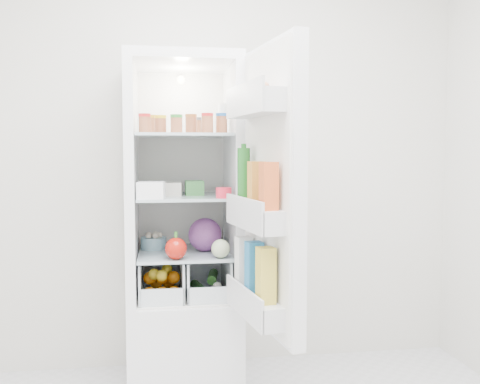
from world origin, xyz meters
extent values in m
cube|color=beige|center=(0.00, 1.50, 1.30)|extent=(3.00, 0.02, 2.60)
cube|color=white|center=(-0.20, 1.21, 0.25)|extent=(0.60, 0.60, 0.50)
cube|color=white|center=(-0.20, 1.21, 1.77)|extent=(0.60, 0.60, 0.05)
cube|color=white|center=(-0.20, 1.49, 1.12)|extent=(0.60, 0.05, 1.25)
cube|color=white|center=(-0.47, 1.21, 1.12)|extent=(0.05, 0.60, 1.25)
cube|color=white|center=(0.07, 1.21, 1.12)|extent=(0.05, 0.60, 1.25)
cube|color=white|center=(-0.20, 1.46, 1.12)|extent=(0.50, 0.01, 1.25)
sphere|color=white|center=(-0.20, 1.42, 1.71)|extent=(0.05, 0.05, 0.05)
cube|color=#A1B4BD|center=(-0.20, 1.19, 0.74)|extent=(0.49, 0.53, 0.01)
cube|color=#A1B4BD|center=(-0.20, 1.19, 1.05)|extent=(0.49, 0.53, 0.02)
cube|color=#A1B4BD|center=(-0.20, 1.19, 1.38)|extent=(0.49, 0.53, 0.02)
cylinder|color=#B21919|center=(-0.40, 1.05, 1.43)|extent=(0.06, 0.06, 0.08)
cylinder|color=gold|center=(-0.32, 1.10, 1.43)|extent=(0.06, 0.06, 0.08)
cylinder|color=#267226|center=(-0.24, 1.02, 1.43)|extent=(0.06, 0.06, 0.08)
cylinder|color=brown|center=(-0.16, 1.12, 1.43)|extent=(0.06, 0.06, 0.08)
cylinder|color=#B21919|center=(-0.08, 1.05, 1.43)|extent=(0.06, 0.06, 0.08)
cylinder|color=#194C8C|center=(0.00, 1.10, 1.43)|extent=(0.06, 0.06, 0.08)
cylinder|color=#BF8C19|center=(-0.36, 1.28, 1.43)|extent=(0.06, 0.06, 0.08)
cylinder|color=#4C4C4C|center=(-0.12, 1.30, 1.43)|extent=(0.06, 0.06, 0.08)
cylinder|color=white|center=(0.01, 1.16, 1.47)|extent=(0.06, 0.06, 0.16)
cube|color=white|center=(-0.37, 0.99, 1.10)|extent=(0.14, 0.14, 0.08)
cube|color=silver|center=(-0.27, 1.18, 1.09)|extent=(0.13, 0.13, 0.07)
cylinder|color=red|center=(-0.01, 0.97, 1.08)|extent=(0.09, 0.09, 0.05)
cube|color=#397F3C|center=(-0.14, 1.20, 1.10)|extent=(0.10, 0.14, 0.08)
sphere|color=#5C1F58|center=(-0.08, 1.18, 0.84)|extent=(0.18, 0.18, 0.18)
sphere|color=#B5160B|center=(-0.25, 0.97, 0.80)|extent=(0.11, 0.11, 0.11)
cylinder|color=#8FC1D5|center=(-0.36, 1.29, 0.78)|extent=(0.19, 0.19, 0.07)
sphere|color=#ADBF8F|center=(-0.02, 0.97, 0.80)|extent=(0.10, 0.10, 0.10)
sphere|color=orange|center=(-0.39, 1.06, 0.55)|extent=(0.07, 0.07, 0.07)
sphere|color=orange|center=(-0.32, 1.06, 0.55)|extent=(0.07, 0.07, 0.07)
sphere|color=orange|center=(-0.26, 1.06, 0.55)|extent=(0.07, 0.07, 0.07)
sphere|color=orange|center=(-0.39, 1.19, 0.61)|extent=(0.07, 0.07, 0.07)
sphere|color=orange|center=(-0.32, 1.19, 0.61)|extent=(0.07, 0.07, 0.07)
sphere|color=orange|center=(-0.26, 1.19, 0.61)|extent=(0.07, 0.07, 0.07)
sphere|color=orange|center=(-0.35, 1.31, 0.55)|extent=(0.07, 0.07, 0.07)
sphere|color=orange|center=(-0.28, 1.31, 0.55)|extent=(0.07, 0.07, 0.07)
sphere|color=yellow|center=(-0.36, 1.12, 0.64)|extent=(0.06, 0.06, 0.06)
sphere|color=yellow|center=(-0.29, 1.24, 0.64)|extent=(0.06, 0.06, 0.06)
sphere|color=yellow|center=(-0.32, 1.08, 0.64)|extent=(0.06, 0.06, 0.06)
cylinder|color=#1B4717|center=(-0.12, 1.19, 0.54)|extent=(0.09, 0.21, 0.05)
cylinder|color=#1B4717|center=(-0.04, 1.24, 0.59)|extent=(0.08, 0.21, 0.05)
sphere|color=white|center=(-0.08, 1.06, 0.54)|extent=(0.05, 0.05, 0.05)
sphere|color=white|center=(-0.03, 1.08, 0.57)|extent=(0.05, 0.05, 0.05)
cube|color=white|center=(0.18, 0.62, 1.12)|extent=(0.16, 0.60, 1.30)
cube|color=white|center=(0.14, 0.61, 1.12)|extent=(0.10, 0.55, 1.26)
cube|color=silver|center=(0.09, 0.61, 1.50)|extent=(0.19, 0.51, 0.10)
cube|color=silver|center=(0.09, 0.61, 1.00)|extent=(0.19, 0.51, 0.10)
cube|color=silver|center=(0.09, 0.61, 0.60)|extent=(0.19, 0.51, 0.10)
sphere|color=#A06448|center=(0.11, 0.49, 1.56)|extent=(0.05, 0.05, 0.05)
sphere|color=#A06448|center=(0.09, 0.56, 1.56)|extent=(0.05, 0.05, 0.05)
sphere|color=#A06448|center=(0.08, 0.64, 1.56)|extent=(0.05, 0.05, 0.05)
sphere|color=#A06448|center=(0.07, 0.72, 1.56)|extent=(0.05, 0.05, 0.05)
cylinder|color=#1B5E1D|center=(0.06, 0.75, 1.18)|extent=(0.06, 0.06, 0.26)
cube|color=orange|center=(0.09, 0.57, 1.15)|extent=(0.07, 0.07, 0.20)
cube|color=orange|center=(0.12, 0.43, 1.15)|extent=(0.07, 0.07, 0.20)
cube|color=white|center=(0.06, 0.75, 0.77)|extent=(0.08, 0.08, 0.24)
cube|color=#247BB8|center=(0.09, 0.60, 0.77)|extent=(0.08, 0.08, 0.24)
cube|color=yellow|center=(0.11, 0.46, 0.77)|extent=(0.08, 0.08, 0.24)
camera|label=1|loc=(-0.33, -1.73, 1.29)|focal=40.00mm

